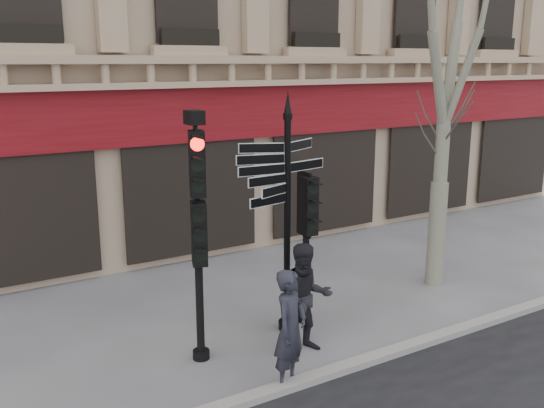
{
  "coord_description": "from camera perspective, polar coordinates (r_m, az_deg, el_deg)",
  "views": [
    {
      "loc": [
        -5.83,
        -8.27,
        4.83
      ],
      "look_at": [
        -0.37,
        0.6,
        2.36
      ],
      "focal_mm": 40.0,
      "sensor_mm": 36.0,
      "label": 1
    }
  ],
  "objects": [
    {
      "name": "pedestrian_b",
      "position": [
        10.28,
        3.19,
        -8.85
      ],
      "size": [
        1.1,
        0.97,
        1.9
      ],
      "primitive_type": "imported",
      "rotation": [
        0.0,
        0.0,
        -0.32
      ],
      "color": "black",
      "rests_on": "ground"
    },
    {
      "name": "fingerpost",
      "position": [
        10.53,
        1.47,
        2.88
      ],
      "size": [
        1.83,
        1.83,
        4.35
      ],
      "rotation": [
        0.0,
        0.0,
        -0.01
      ],
      "color": "black",
      "rests_on": "ground"
    },
    {
      "name": "ground",
      "position": [
        11.21,
        3.3,
        -12.19
      ],
      "size": [
        80.0,
        80.0,
        0.0
      ],
      "primitive_type": "plane",
      "color": "#58585C",
      "rests_on": "ground"
    },
    {
      "name": "kerb",
      "position": [
        10.2,
        7.95,
        -14.68
      ],
      "size": [
        80.0,
        0.25,
        0.12
      ],
      "primitive_type": "cube",
      "color": "gray",
      "rests_on": "ground"
    },
    {
      "name": "traffic_signal_main",
      "position": [
        9.55,
        -7.08,
        -0.33
      ],
      "size": [
        0.54,
        0.46,
        4.1
      ],
      "rotation": [
        0.0,
        0.0,
        -0.35
      ],
      "color": "black",
      "rests_on": "ground"
    },
    {
      "name": "pedestrian_a",
      "position": [
        9.23,
        1.75,
        -11.68
      ],
      "size": [
        0.81,
        0.73,
        1.85
      ],
      "primitive_type": "imported",
      "rotation": [
        0.0,
        0.0,
        0.55
      ],
      "color": "#21222D",
      "rests_on": "ground"
    },
    {
      "name": "traffic_signal_secondary",
      "position": [
        11.08,
        3.25,
        -1.69
      ],
      "size": [
        0.5,
        0.38,
        2.81
      ],
      "rotation": [
        0.0,
        0.0,
        -0.09
      ],
      "color": "black",
      "rests_on": "ground"
    }
  ]
}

